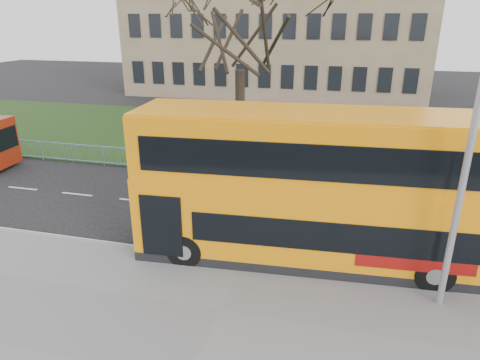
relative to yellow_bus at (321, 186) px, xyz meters
The scene contains 8 objects.
ground 3.62m from the yellow_bus, 167.69° to the left, with size 120.00×120.00×0.00m, color black.
kerb 3.68m from the yellow_bus, 156.32° to the right, with size 80.00×0.20×0.14m, color gray.
grass_verge 15.23m from the yellow_bus, 99.05° to the left, with size 80.00×15.40×0.08m, color #1E3413.
guard_railing 7.80m from the yellow_bus, 108.35° to the left, with size 40.00×0.12×1.10m, color #70A0C8, non-canonical shape.
bare_tree 12.26m from the yellow_bus, 117.01° to the left, with size 8.28×8.28×11.82m, color black, non-canonical shape.
civic_building 36.52m from the yellow_bus, 101.71° to the left, with size 30.00×15.00×14.00m, color #7E6A50.
yellow_bus is the anchor object (origin of this frame).
street_lamp 4.67m from the yellow_bus, 26.80° to the right, with size 1.95×0.43×9.23m.
Camera 1 is at (2.97, -13.56, 7.77)m, focal length 32.00 mm.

